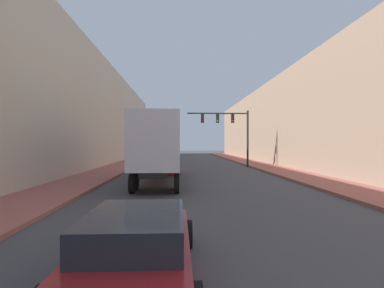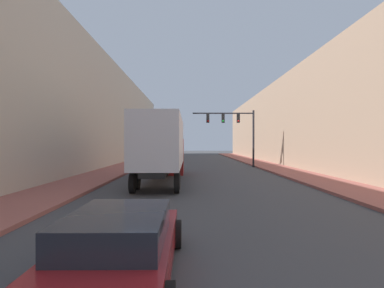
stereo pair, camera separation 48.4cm
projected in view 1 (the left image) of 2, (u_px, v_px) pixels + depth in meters
sidewalk_right at (272, 168)px, 28.12m from camera, size 3.18×80.00×0.15m
sidewalk_left at (114, 169)px, 27.48m from camera, size 3.18×80.00×0.15m
building_right at (320, 118)px, 28.31m from camera, size 6.00×80.00×9.61m
building_left at (63, 108)px, 27.27m from camera, size 6.00×80.00×11.23m
semi_truck at (160, 147)px, 18.88m from camera, size 2.43×11.59×3.96m
sedan_car at (137, 246)px, 5.29m from camera, size 2.09×4.40×1.22m
traffic_signal_gantry at (231, 127)px, 30.47m from camera, size 6.28×0.35×5.77m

